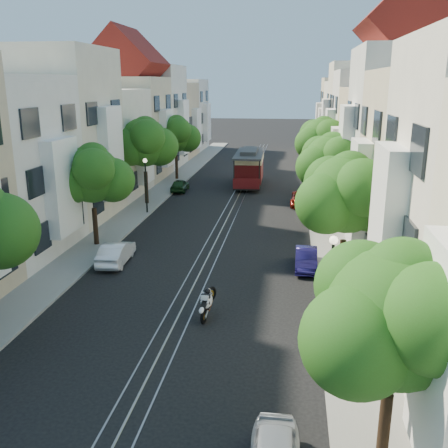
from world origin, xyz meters
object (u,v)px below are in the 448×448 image
at_px(sportbike_rider, 207,302).
at_px(parked_car_w_far, 180,185).
at_px(tree_e_a, 398,321).
at_px(tree_e_c, 331,162).
at_px(tree_e_d, 323,140).
at_px(parked_car_e_mid, 306,259).
at_px(tree_w_c, 145,143).
at_px(cable_car, 249,166).
at_px(tree_w_b, 93,176).
at_px(lamp_west, 146,177).
at_px(tree_e_b, 348,196).
at_px(tree_w_d, 176,135).
at_px(parked_car_w_mid, 116,253).
at_px(lamp_east, 332,272).
at_px(parked_car_e_far, 302,199).

xyz_separation_m(sportbike_rider, parked_car_w_far, (-6.85, 25.05, -0.12)).
distance_m(tree_e_a, tree_e_c, 23.00).
bearing_deg(tree_e_d, parked_car_e_mid, -94.95).
xyz_separation_m(tree_w_c, cable_car, (7.64, 9.31, -3.16)).
bearing_deg(tree_w_b, parked_car_w_far, 84.63).
bearing_deg(sportbike_rider, tree_e_c, 73.50).
bearing_deg(tree_w_b, parked_car_e_mid, -9.74).
height_order(tree_w_b, sportbike_rider, tree_w_b).
bearing_deg(lamp_west, parked_car_w_far, 85.21).
relative_size(tree_e_b, tree_e_d, 0.98).
height_order(tree_w_d, parked_car_w_far, tree_w_d).
distance_m(tree_e_d, parked_car_e_mid, 19.74).
distance_m(parked_car_e_mid, parked_car_w_mid, 10.53).
relative_size(lamp_east, parked_car_w_far, 1.23).
distance_m(lamp_west, parked_car_e_far, 12.89).
xyz_separation_m(tree_e_d, parked_car_e_mid, (-1.66, -19.19, -4.32)).
xyz_separation_m(tree_w_d, cable_car, (7.64, -1.69, -2.69)).
bearing_deg(tree_w_c, lamp_east, -57.35).
bearing_deg(tree_w_d, sportbike_rider, -74.70).
height_order(tree_e_d, sportbike_rider, tree_e_d).
distance_m(tree_e_a, tree_e_b, 12.00).
xyz_separation_m(lamp_west, sportbike_rider, (7.55, -16.70, -2.15)).
bearing_deg(lamp_east, tree_e_d, 87.96).
xyz_separation_m(cable_car, parked_car_e_far, (5.10, -7.89, -1.35)).
bearing_deg(cable_car, sportbike_rider, -89.83).
bearing_deg(tree_e_a, sportbike_rider, 125.82).
distance_m(tree_e_d, tree_w_d, 15.25).
bearing_deg(sportbike_rider, tree_e_a, -48.42).
bearing_deg(tree_e_d, tree_w_d, 160.85).
bearing_deg(tree_e_a, tree_w_b, 130.27).
bearing_deg(parked_car_e_mid, tree_e_b, -58.92).
height_order(tree_e_b, parked_car_w_mid, tree_e_b).
relative_size(tree_e_d, tree_w_c, 0.97).
bearing_deg(tree_e_c, tree_e_a, -90.00).
distance_m(sportbike_rider, parked_car_e_far, 21.53).
xyz_separation_m(lamp_east, parked_car_e_mid, (-0.70, 7.79, -2.30)).
xyz_separation_m(tree_w_b, parked_car_w_mid, (2.22, -2.77, -3.79)).
bearing_deg(lamp_west, tree_e_b, -43.85).
relative_size(lamp_east, parked_car_w_mid, 1.12).
relative_size(cable_car, parked_car_e_mid, 2.54).
bearing_deg(cable_car, parked_car_e_mid, -78.54).
bearing_deg(tree_e_d, tree_w_c, -157.38).
height_order(tree_e_d, tree_w_b, tree_e_d).
height_order(tree_e_b, lamp_east, tree_e_b).
distance_m(lamp_west, parked_car_w_far, 8.69).
distance_m(parked_car_e_far, parked_car_w_mid, 18.47).
xyz_separation_m(tree_e_c, sportbike_rider, (-6.01, -14.67, -3.90)).
height_order(lamp_east, parked_car_e_far, lamp_east).
bearing_deg(tree_e_a, parked_car_w_far, 111.07).
bearing_deg(tree_e_c, tree_w_c, 160.85).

